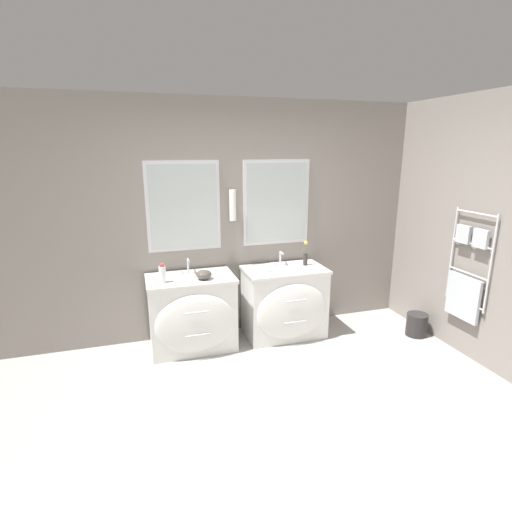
# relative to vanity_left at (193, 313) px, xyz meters

# --- Properties ---
(ground_plane) EXTENTS (16.00, 16.00, 0.00)m
(ground_plane) POSITION_rel_vanity_left_xyz_m (0.54, -1.62, -0.40)
(ground_plane) COLOR #9E9993
(wall_back) EXTENTS (5.87, 0.15, 2.60)m
(wall_back) POSITION_rel_vanity_left_xyz_m (0.54, 0.37, 0.90)
(wall_back) COLOR gray
(wall_back) RESTS_ON ground_plane
(wall_right) EXTENTS (0.13, 3.94, 2.60)m
(wall_right) POSITION_rel_vanity_left_xyz_m (2.70, -0.74, 0.89)
(wall_right) COLOR gray
(wall_right) RESTS_ON ground_plane
(vanity_left) EXTENTS (0.90, 0.60, 0.79)m
(vanity_left) POSITION_rel_vanity_left_xyz_m (0.00, 0.00, 0.00)
(vanity_left) COLOR white
(vanity_left) RESTS_ON ground_plane
(vanity_right) EXTENTS (0.90, 0.60, 0.79)m
(vanity_right) POSITION_rel_vanity_left_xyz_m (1.04, 0.00, 0.00)
(vanity_right) COLOR white
(vanity_right) RESTS_ON ground_plane
(faucet_left) EXTENTS (0.17, 0.10, 0.16)m
(faucet_left) POSITION_rel_vanity_left_xyz_m (0.00, 0.17, 0.46)
(faucet_left) COLOR silver
(faucet_left) RESTS_ON vanity_left
(faucet_right) EXTENTS (0.17, 0.10, 0.16)m
(faucet_right) POSITION_rel_vanity_left_xyz_m (1.04, 0.17, 0.46)
(faucet_right) COLOR silver
(faucet_right) RESTS_ON vanity_right
(toiletry_bottle) EXTENTS (0.07, 0.07, 0.19)m
(toiletry_bottle) POSITION_rel_vanity_left_xyz_m (-0.29, -0.05, 0.48)
(toiletry_bottle) COLOR silver
(toiletry_bottle) RESTS_ON vanity_left
(amenity_bowl) EXTENTS (0.16, 0.16, 0.10)m
(amenity_bowl) POSITION_rel_vanity_left_xyz_m (0.12, -0.07, 0.44)
(amenity_bowl) COLOR #4C4742
(amenity_bowl) RESTS_ON vanity_left
(flower_vase) EXTENTS (0.05, 0.05, 0.29)m
(flower_vase) POSITION_rel_vanity_left_xyz_m (1.31, 0.09, 0.50)
(flower_vase) COLOR #332D2D
(flower_vase) RESTS_ON vanity_right
(soap_dish) EXTENTS (0.11, 0.07, 0.04)m
(soap_dish) POSITION_rel_vanity_left_xyz_m (0.82, -0.10, 0.41)
(soap_dish) COLOR white
(soap_dish) RESTS_ON vanity_right
(waste_bin) EXTENTS (0.24, 0.24, 0.26)m
(waste_bin) POSITION_rel_vanity_left_xyz_m (2.49, -0.44, -0.27)
(waste_bin) COLOR #282626
(waste_bin) RESTS_ON ground_plane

